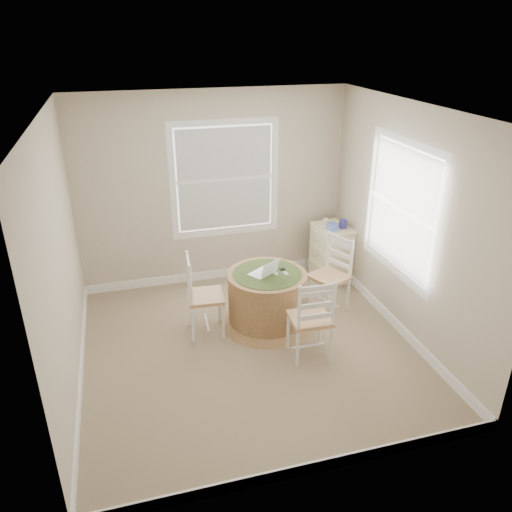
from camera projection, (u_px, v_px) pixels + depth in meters
name	position (u px, v px, depth m)	size (l,w,h in m)	color
room	(260.00, 234.00, 5.23)	(3.64, 3.64, 2.64)	#90795B
round_table	(267.00, 296.00, 5.92)	(1.12, 1.12, 0.67)	#A37049
chair_left	(206.00, 296.00, 5.71)	(0.42, 0.40, 0.95)	white
chair_near	(310.00, 318.00, 5.28)	(0.42, 0.40, 0.95)	white
chair_right	(329.00, 276.00, 6.15)	(0.42, 0.40, 0.95)	white
laptop	(264.00, 272.00, 5.78)	(0.38, 0.37, 0.21)	white
mouse	(276.00, 274.00, 5.78)	(0.05, 0.08, 0.03)	white
phone	(286.00, 274.00, 5.80)	(0.04, 0.09, 0.02)	#B7BABF
keys	(282.00, 269.00, 5.88)	(0.06, 0.05, 0.03)	black
corner_chest	(331.00, 253.00, 7.00)	(0.49, 0.63, 0.78)	beige
tissue_box	(332.00, 227.00, 6.69)	(0.12, 0.12, 0.10)	#576BC7
box_yellow	(337.00, 223.00, 6.86)	(0.15, 0.10, 0.06)	#D5E751
box_blue	(343.00, 224.00, 6.77)	(0.08, 0.08, 0.12)	#353193
cup_cream	(325.00, 222.00, 6.89)	(0.07, 0.07, 0.09)	beige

